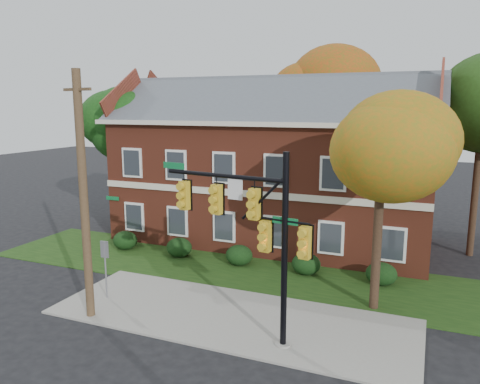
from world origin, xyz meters
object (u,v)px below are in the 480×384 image
at_px(hedge_far_left, 125,240).
at_px(tree_far_rear, 326,94).
at_px(hedge_far_right, 381,274).
at_px(sign_post, 105,260).
at_px(utility_pole, 84,197).
at_px(apartment_building, 273,158).
at_px(tree_near_right, 388,143).
at_px(traffic_signal, 253,225).
at_px(hedge_left, 179,247).
at_px(hedge_center, 239,255).
at_px(tree_left_rear, 125,127).
at_px(hedge_right, 306,264).

distance_m(hedge_far_left, tree_far_rear, 17.61).
relative_size(hedge_far_right, sign_post, 0.55).
bearing_deg(utility_pole, apartment_building, 89.05).
distance_m(hedge_far_right, tree_near_right, 6.77).
bearing_deg(utility_pole, traffic_signal, 19.29).
bearing_deg(tree_near_right, hedge_left, 165.19).
bearing_deg(utility_pole, hedge_center, 80.83).
relative_size(hedge_far_left, hedge_center, 1.00).
bearing_deg(hedge_center, sign_post, -119.92).
bearing_deg(utility_pole, hedge_far_right, 49.68).
height_order(apartment_building, sign_post, apartment_building).
relative_size(traffic_signal, utility_pole, 0.71).
bearing_deg(utility_pole, tree_left_rear, 131.71).
height_order(hedge_far_left, hedge_right, same).
xyz_separation_m(apartment_building, utility_pole, (-2.99, -12.95, -0.26)).
height_order(hedge_right, hedge_far_right, same).
xyz_separation_m(hedge_left, tree_left_rear, (-6.23, 4.14, 6.16)).
relative_size(hedge_far_left, traffic_signal, 0.21).
relative_size(hedge_far_left, hedge_left, 1.00).
bearing_deg(tree_far_rear, apartment_building, -99.71).
height_order(hedge_right, tree_left_rear, tree_left_rear).
bearing_deg(tree_near_right, hedge_far_left, 168.73).
bearing_deg(sign_post, apartment_building, 70.38).
bearing_deg(tree_far_rear, tree_left_rear, -141.03).
distance_m(tree_left_rear, sign_post, 12.96).
distance_m(tree_far_rear, sign_post, 21.02).
height_order(apartment_building, hedge_right, apartment_building).
xyz_separation_m(tree_near_right, traffic_signal, (-3.84, -4.06, -2.56)).
bearing_deg(apartment_building, hedge_right, -56.33).
distance_m(apartment_building, utility_pole, 13.30).
height_order(apartment_building, tree_near_right, apartment_building).
xyz_separation_m(traffic_signal, utility_pole, (-6.37, -0.81, 0.62)).
bearing_deg(tree_far_rear, hedge_left, -110.29).
bearing_deg(hedge_far_right, apartment_building, 143.11).
xyz_separation_m(hedge_left, hedge_right, (7.00, 0.00, 0.00)).
xyz_separation_m(hedge_far_left, traffic_signal, (10.38, -6.89, 3.58)).
xyz_separation_m(hedge_center, tree_far_rear, (1.34, 13.09, 8.32)).
distance_m(tree_far_rear, utility_pole, 21.64).
bearing_deg(traffic_signal, hedge_right, 98.04).
xyz_separation_m(hedge_left, tree_near_right, (10.72, -2.83, 6.14)).
distance_m(utility_pole, sign_post, 3.45).
bearing_deg(tree_near_right, utility_pole, -154.53).
bearing_deg(hedge_far_right, hedge_right, 180.00).
relative_size(hedge_far_right, tree_far_rear, 0.12).
bearing_deg(hedge_far_right, hedge_far_left, 180.00).
bearing_deg(tree_left_rear, hedge_left, -33.59).
relative_size(hedge_far_right, traffic_signal, 0.21).
relative_size(tree_near_right, utility_pole, 0.92).
xyz_separation_m(hedge_right, traffic_signal, (-0.12, -6.89, 3.58)).
bearing_deg(hedge_far_right, tree_left_rear, 166.11).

